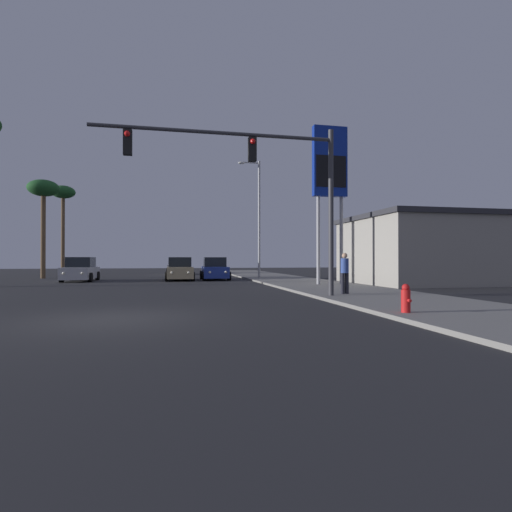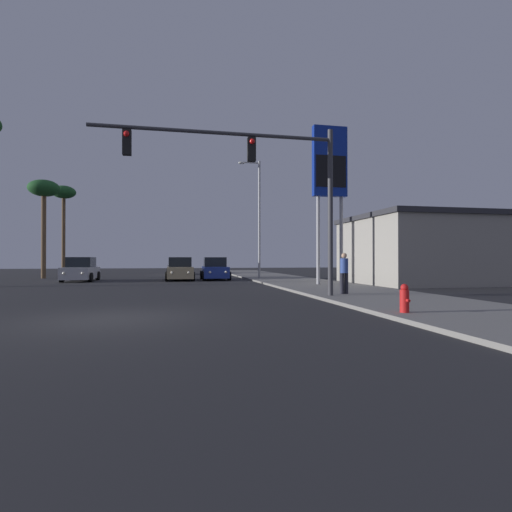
{
  "view_description": "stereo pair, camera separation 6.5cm",
  "coord_description": "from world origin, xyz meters",
  "px_view_note": "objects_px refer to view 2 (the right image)",
  "views": [
    {
      "loc": [
        1.59,
        -10.71,
        1.53
      ],
      "look_at": [
        6.79,
        14.41,
        1.74
      ],
      "focal_mm": 28.0,
      "sensor_mm": 36.0,
      "label": 1
    },
    {
      "loc": [
        1.65,
        -10.72,
        1.53
      ],
      "look_at": [
        6.79,
        14.41,
        1.74
      ],
      "focal_mm": 28.0,
      "sensor_mm": 36.0,
      "label": 2
    }
  ],
  "objects_px": {
    "car_tan": "(180,270)",
    "car_white": "(177,267)",
    "traffic_light_mast": "(263,173)",
    "palm_tree_mid": "(44,193)",
    "street_lamp": "(258,213)",
    "palm_tree_far": "(64,197)",
    "pedestrian_on_sidewalk": "(344,271)",
    "fire_hydrant": "(405,299)",
    "car_blue": "(215,270)",
    "car_silver": "(81,270)",
    "gas_station_sign": "(330,170)"
  },
  "relations": [
    {
      "from": "car_tan",
      "to": "car_white",
      "type": "relative_size",
      "value": 1.0
    },
    {
      "from": "traffic_light_mast",
      "to": "palm_tree_mid",
      "type": "height_order",
      "value": "palm_tree_mid"
    },
    {
      "from": "street_lamp",
      "to": "palm_tree_mid",
      "type": "bearing_deg",
      "value": 164.26
    },
    {
      "from": "palm_tree_far",
      "to": "palm_tree_mid",
      "type": "distance_m",
      "value": 10.12
    },
    {
      "from": "car_white",
      "to": "pedestrian_on_sidewalk",
      "type": "relative_size",
      "value": 2.59
    },
    {
      "from": "street_lamp",
      "to": "palm_tree_far",
      "type": "xyz_separation_m",
      "value": [
        -17.63,
        14.67,
        2.89
      ]
    },
    {
      "from": "fire_hydrant",
      "to": "pedestrian_on_sidewalk",
      "type": "distance_m",
      "value": 5.72
    },
    {
      "from": "car_blue",
      "to": "fire_hydrant",
      "type": "bearing_deg",
      "value": 100.05
    },
    {
      "from": "car_white",
      "to": "palm_tree_far",
      "type": "height_order",
      "value": "palm_tree_far"
    },
    {
      "from": "car_tan",
      "to": "fire_hydrant",
      "type": "xyz_separation_m",
      "value": [
        5.6,
        -20.11,
        -0.27
      ]
    },
    {
      "from": "car_silver",
      "to": "pedestrian_on_sidewalk",
      "type": "height_order",
      "value": "pedestrian_on_sidewalk"
    },
    {
      "from": "street_lamp",
      "to": "gas_station_sign",
      "type": "xyz_separation_m",
      "value": [
        2.4,
        -8.64,
        1.5
      ]
    },
    {
      "from": "traffic_light_mast",
      "to": "palm_tree_far",
      "type": "height_order",
      "value": "palm_tree_far"
    },
    {
      "from": "car_tan",
      "to": "pedestrian_on_sidewalk",
      "type": "relative_size",
      "value": 2.59
    },
    {
      "from": "car_silver",
      "to": "traffic_light_mast",
      "type": "distance_m",
      "value": 18.4
    },
    {
      "from": "car_blue",
      "to": "pedestrian_on_sidewalk",
      "type": "xyz_separation_m",
      "value": [
        3.81,
        -14.76,
        0.27
      ]
    },
    {
      "from": "pedestrian_on_sidewalk",
      "to": "palm_tree_far",
      "type": "bearing_deg",
      "value": 121.58
    },
    {
      "from": "palm_tree_far",
      "to": "street_lamp",
      "type": "bearing_deg",
      "value": -39.76
    },
    {
      "from": "fire_hydrant",
      "to": "palm_tree_mid",
      "type": "height_order",
      "value": "palm_tree_mid"
    },
    {
      "from": "traffic_light_mast",
      "to": "street_lamp",
      "type": "bearing_deg",
      "value": 78.93
    },
    {
      "from": "street_lamp",
      "to": "car_silver",
      "type": "bearing_deg",
      "value": -178.9
    },
    {
      "from": "gas_station_sign",
      "to": "pedestrian_on_sidewalk",
      "type": "bearing_deg",
      "value": -106.98
    },
    {
      "from": "gas_station_sign",
      "to": "palm_tree_far",
      "type": "height_order",
      "value": "palm_tree_far"
    },
    {
      "from": "car_tan",
      "to": "palm_tree_mid",
      "type": "xyz_separation_m",
      "value": [
        -10.68,
        5.03,
        6.09
      ]
    },
    {
      "from": "car_tan",
      "to": "car_white",
      "type": "xyz_separation_m",
      "value": [
        -0.12,
        11.54,
        0.0
      ]
    },
    {
      "from": "car_silver",
      "to": "traffic_light_mast",
      "type": "xyz_separation_m",
      "value": [
        9.7,
        -15.1,
        4.05
      ]
    },
    {
      "from": "car_tan",
      "to": "fire_hydrant",
      "type": "height_order",
      "value": "car_tan"
    },
    {
      "from": "car_white",
      "to": "palm_tree_far",
      "type": "bearing_deg",
      "value": -16.06
    },
    {
      "from": "car_white",
      "to": "palm_tree_mid",
      "type": "height_order",
      "value": "palm_tree_mid"
    },
    {
      "from": "car_silver",
      "to": "street_lamp",
      "type": "bearing_deg",
      "value": -178.25
    },
    {
      "from": "palm_tree_mid",
      "to": "car_white",
      "type": "bearing_deg",
      "value": 31.62
    },
    {
      "from": "car_white",
      "to": "car_blue",
      "type": "height_order",
      "value": "same"
    },
    {
      "from": "fire_hydrant",
      "to": "palm_tree_mid",
      "type": "xyz_separation_m",
      "value": [
        -16.28,
        25.15,
        6.36
      ]
    },
    {
      "from": "palm_tree_mid",
      "to": "gas_station_sign",
      "type": "bearing_deg",
      "value": -35.06
    },
    {
      "from": "fire_hydrant",
      "to": "pedestrian_on_sidewalk",
      "type": "xyz_separation_m",
      "value": [
        0.8,
        5.64,
        0.55
      ]
    },
    {
      "from": "car_tan",
      "to": "palm_tree_far",
      "type": "relative_size",
      "value": 0.47
    },
    {
      "from": "car_blue",
      "to": "traffic_light_mast",
      "type": "bearing_deg",
      "value": 92.79
    },
    {
      "from": "traffic_light_mast",
      "to": "pedestrian_on_sidewalk",
      "type": "distance_m",
      "value": 5.19
    },
    {
      "from": "street_lamp",
      "to": "gas_station_sign",
      "type": "relative_size",
      "value": 1.0
    },
    {
      "from": "car_white",
      "to": "street_lamp",
      "type": "bearing_deg",
      "value": 118.98
    },
    {
      "from": "car_white",
      "to": "fire_hydrant",
      "type": "bearing_deg",
      "value": 100.93
    },
    {
      "from": "car_silver",
      "to": "fire_hydrant",
      "type": "distance_m",
      "value": 23.74
    },
    {
      "from": "street_lamp",
      "to": "pedestrian_on_sidewalk",
      "type": "xyz_separation_m",
      "value": [
        0.51,
        -14.84,
        -4.08
      ]
    },
    {
      "from": "car_blue",
      "to": "palm_tree_mid",
      "type": "relative_size",
      "value": 0.55
    },
    {
      "from": "car_silver",
      "to": "traffic_light_mast",
      "type": "bearing_deg",
      "value": 123.38
    },
    {
      "from": "gas_station_sign",
      "to": "traffic_light_mast",
      "type": "bearing_deg",
      "value": -128.89
    },
    {
      "from": "car_silver",
      "to": "car_white",
      "type": "xyz_separation_m",
      "value": [
        6.69,
        11.42,
        0.0
      ]
    },
    {
      "from": "gas_station_sign",
      "to": "pedestrian_on_sidewalk",
      "type": "relative_size",
      "value": 5.39
    },
    {
      "from": "car_tan",
      "to": "traffic_light_mast",
      "type": "relative_size",
      "value": 0.47
    },
    {
      "from": "pedestrian_on_sidewalk",
      "to": "street_lamp",
      "type": "bearing_deg",
      "value": 91.97
    }
  ]
}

